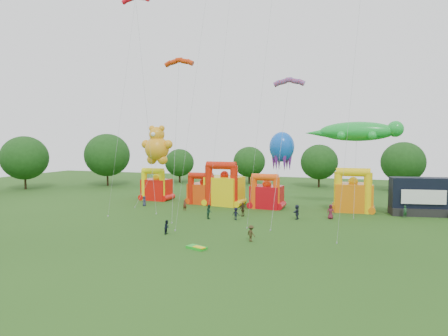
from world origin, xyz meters
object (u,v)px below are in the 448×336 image
(bouncy_castle_2, at_px, (224,188))
(spectator_0, at_px, (144,201))
(spectator_4, at_px, (243,210))
(octopus_kite, at_px, (274,169))
(bouncy_castle_0, at_px, (156,188))
(stage_trailer, at_px, (422,197))
(teddy_bear_kite, at_px, (153,160))
(gecko_kite, at_px, (356,138))

(bouncy_castle_2, bearing_deg, spectator_0, -156.84)
(spectator_4, bearing_deg, octopus_kite, -154.46)
(bouncy_castle_0, xyz_separation_m, bouncy_castle_2, (13.18, -1.40, 0.51))
(stage_trailer, bearing_deg, spectator_4, -158.78)
(bouncy_castle_0, bearing_deg, teddy_bear_kite, -66.27)
(gecko_kite, bearing_deg, teddy_bear_kite, -169.69)
(gecko_kite, relative_size, octopus_kite, 1.20)
(stage_trailer, xyz_separation_m, teddy_bear_kite, (-40.46, -3.85, 4.66))
(teddy_bear_kite, bearing_deg, bouncy_castle_2, 15.30)
(stage_trailer, xyz_separation_m, octopus_kite, (-21.23, 0.56, 3.36))
(teddy_bear_kite, height_order, spectator_4, teddy_bear_kite)
(bouncy_castle_2, relative_size, stage_trailer, 0.81)
(bouncy_castle_2, relative_size, octopus_kite, 0.60)
(gecko_kite, bearing_deg, stage_trailer, -11.84)
(bouncy_castle_0, bearing_deg, stage_trailer, -0.83)
(octopus_kite, height_order, spectator_0, octopus_kite)
(bouncy_castle_0, height_order, gecko_kite, gecko_kite)
(bouncy_castle_0, bearing_deg, bouncy_castle_2, -6.05)
(spectator_4, bearing_deg, gecko_kite, 166.09)
(bouncy_castle_0, distance_m, teddy_bear_kite, 7.02)
(bouncy_castle_2, xyz_separation_m, teddy_bear_kite, (-11.21, -3.07, 4.54))
(octopus_kite, bearing_deg, bouncy_castle_2, -170.47)
(bouncy_castle_0, height_order, spectator_0, bouncy_castle_0)
(stage_trailer, xyz_separation_m, gecko_kite, (-8.96, 1.88, 8.37))
(stage_trailer, bearing_deg, gecko_kite, 168.16)
(gecko_kite, distance_m, octopus_kite, 13.32)
(bouncy_castle_0, height_order, octopus_kite, octopus_kite)
(bouncy_castle_2, bearing_deg, stage_trailer, 1.54)
(bouncy_castle_0, relative_size, bouncy_castle_2, 0.80)
(stage_trailer, distance_m, gecko_kite, 12.41)
(stage_trailer, xyz_separation_m, spectator_4, (-23.56, -9.15, -1.62))
(octopus_kite, relative_size, spectator_0, 7.49)
(bouncy_castle_0, xyz_separation_m, teddy_bear_kite, (1.96, -4.46, 5.05))
(stage_trailer, height_order, spectator_0, stage_trailer)
(stage_trailer, bearing_deg, bouncy_castle_2, -178.46)
(teddy_bear_kite, xyz_separation_m, gecko_kite, (31.50, 5.73, 3.71))
(bouncy_castle_0, relative_size, spectator_4, 2.98)
(bouncy_castle_2, height_order, spectator_0, bouncy_castle_2)
(teddy_bear_kite, bearing_deg, stage_trailer, 5.44)
(teddy_bear_kite, relative_size, gecko_kite, 0.91)
(octopus_kite, bearing_deg, gecko_kite, 6.13)
(teddy_bear_kite, distance_m, octopus_kite, 19.77)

